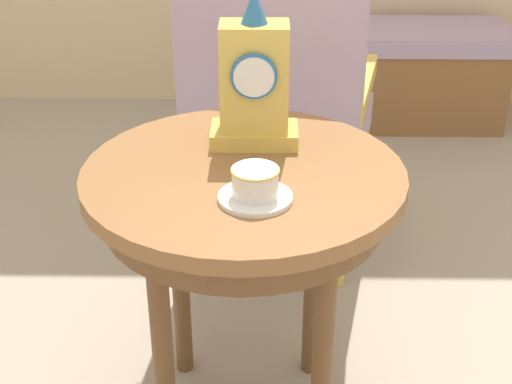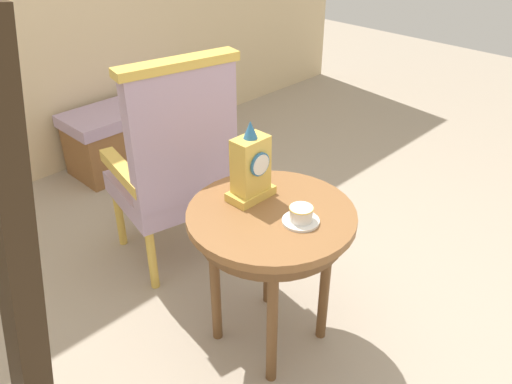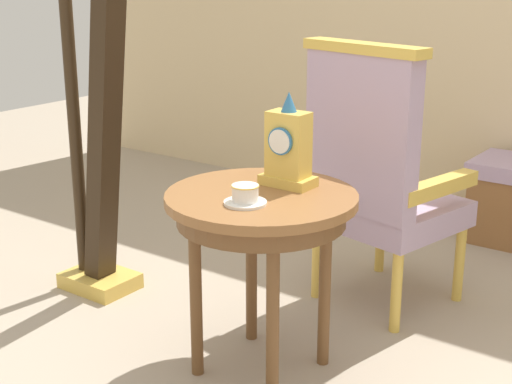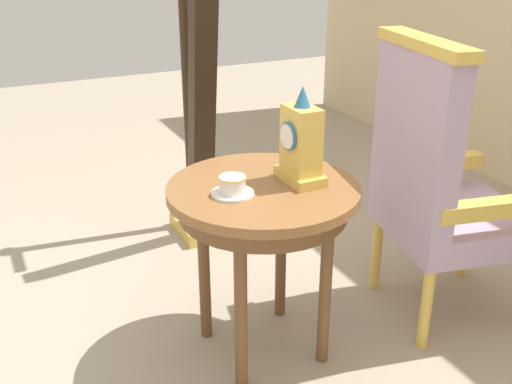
# 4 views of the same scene
# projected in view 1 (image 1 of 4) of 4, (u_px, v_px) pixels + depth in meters

# --- Properties ---
(side_table) EXTENTS (0.67, 0.67, 0.68)m
(side_table) POSITION_uv_depth(u_px,v_px,m) (244.00, 205.00, 1.56)
(side_table) COLOR brown
(side_table) RESTS_ON ground
(teacup_left) EXTENTS (0.14, 0.14, 0.07)m
(teacup_left) POSITION_uv_depth(u_px,v_px,m) (255.00, 186.00, 1.40)
(teacup_left) COLOR white
(teacup_left) RESTS_ON side_table
(mantel_clock) EXTENTS (0.19, 0.11, 0.34)m
(mantel_clock) POSITION_uv_depth(u_px,v_px,m) (254.00, 85.00, 1.57)
(mantel_clock) COLOR gold
(mantel_clock) RESTS_ON side_table
(armchair) EXTENTS (0.64, 0.63, 1.14)m
(armchair) POSITION_uv_depth(u_px,v_px,m) (277.00, 86.00, 2.19)
(armchair) COLOR #B299B7
(armchair) RESTS_ON ground
(window_bench) EXTENTS (1.03, 0.40, 0.44)m
(window_bench) POSITION_uv_depth(u_px,v_px,m) (390.00, 74.00, 3.37)
(window_bench) COLOR #B299B7
(window_bench) RESTS_ON ground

